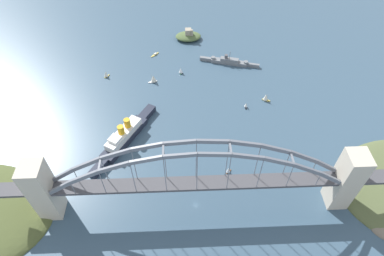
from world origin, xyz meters
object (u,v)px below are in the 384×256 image
Objects in this scene: small_boat_1 at (106,74)px; small_boat_5 at (153,78)px; small_boat_3 at (155,54)px; ocean_liner at (125,136)px; small_boat_0 at (266,97)px; small_boat_6 at (181,70)px; small_boat_2 at (246,105)px; small_boat_4 at (228,170)px; naval_cruiser at (229,61)px; harbor_arch_bridge at (196,184)px; fort_island_mid_harbor at (188,36)px; small_boat_7 at (164,180)px.

small_boat_5 reaches higher than small_boat_1.
small_boat_5 reaches higher than small_boat_3.
small_boat_1 is at bearing -143.00° from small_boat_3.
small_boat_3 is (23.69, 140.24, -5.67)m from ocean_liner.
small_boat_0 is 1.15× the size of small_boat_6.
small_boat_4 is at bearing -108.93° from small_boat_2.
small_boat_6 is (31.70, 14.85, -1.20)m from small_boat_5.
small_boat_2 is at bearing -24.84° from small_boat_5.
naval_cruiser is at bearing 115.40° from small_boat_0.
naval_cruiser is at bearing 75.47° from harbor_arch_bridge.
small_boat_3 is 1.22× the size of small_boat_6.
small_boat_6 is at bearing -49.80° from small_boat_3.
naval_cruiser is 93.57m from small_boat_3.
small_boat_2 is at bearing -156.75° from small_boat_0.
small_boat_0 is at bearing -57.30° from fort_island_mid_harbor.
naval_cruiser is 8.38× the size of small_boat_6.
naval_cruiser is 61.17m from small_boat_6.
small_boat_4 is at bearing -68.44° from small_boat_3.
ocean_liner is at bearing 131.79° from harbor_arch_bridge.
small_boat_6 is at bearing -164.46° from naval_cruiser.
naval_cruiser is at bearing 65.67° from small_boat_7.
small_boat_7 reaches higher than small_boat_2.
naval_cruiser is 6.52× the size of small_boat_5.
small_boat_4 is 0.89× the size of small_boat_6.
small_boat_2 is (58.81, 114.02, -29.61)m from harbor_arch_bridge.
harbor_arch_bridge reaches higher than small_boat_0.
harbor_arch_bridge is at bearing -123.42° from small_boat_0.
small_boat_2 is 0.61× the size of small_boat_3.
small_boat_6 is 152.53m from small_boat_7.
ocean_liner is 62.77m from small_boat_7.
ocean_liner is 8.14× the size of small_boat_5.
small_boat_5 is (-99.82, 46.22, 1.99)m from small_boat_2.
small_boat_3 is (-43.42, -34.94, -3.64)m from fort_island_mid_harbor.
small_boat_6 is (-68.12, 61.06, 0.79)m from small_boat_2.
small_boat_2 is (123.89, 41.21, -3.35)m from ocean_liner.
small_boat_1 is 163.74m from small_boat_7.
small_boat_1 is at bearing 165.10° from small_boat_0.
ocean_liner is 165.07m from naval_cruiser.
small_boat_1 is at bearing -172.17° from naval_cruiser.
small_boat_0 is 184.66m from small_boat_1.
small_boat_0 is at bearing -35.92° from small_boat_3.
small_boat_0 is 147.47m from small_boat_7.
small_boat_7 is (38.75, -49.30, -2.89)m from ocean_liner.
small_boat_5 is (-90.64, -31.23, 1.83)m from naval_cruiser.
small_boat_1 is (-98.75, -76.64, -0.32)m from fort_island_mid_harbor.
small_boat_5 is 35.03m from small_boat_6.
small_boat_5 is at bearing -116.13° from fort_island_mid_harbor.
small_boat_3 is at bearing 166.66° from naval_cruiser.
ocean_liner reaches higher than small_boat_5.
small_boat_6 is at bearing 2.45° from small_boat_1.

